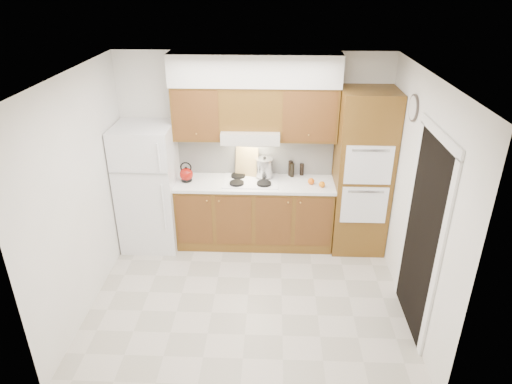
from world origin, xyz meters
TOP-DOWN VIEW (x-y plane):
  - floor at (0.00, 0.00)m, footprint 3.60×3.60m
  - ceiling at (0.00, 0.00)m, footprint 3.60×3.60m
  - wall_back at (0.00, 1.50)m, footprint 3.60×0.02m
  - wall_left at (-1.80, 0.00)m, footprint 0.02×3.00m
  - wall_right at (1.80, 0.00)m, footprint 0.02×3.00m
  - fridge at (-1.41, 1.14)m, footprint 0.75×0.72m
  - base_cabinets at (0.02, 1.20)m, footprint 2.11×0.60m
  - countertop at (0.03, 1.19)m, footprint 2.13×0.62m
  - backsplash at (0.02, 1.49)m, footprint 2.11×0.03m
  - oven_cabinet at (1.44, 1.18)m, footprint 0.70×0.65m
  - upper_cab_left at (-0.71, 1.33)m, footprint 0.63×0.33m
  - upper_cab_right at (0.72, 1.33)m, footprint 0.73×0.33m
  - range_hood at (-0.02, 1.27)m, footprint 0.75×0.45m
  - upper_cab_over_hood at (-0.02, 1.33)m, footprint 0.75×0.33m
  - soffit at (0.03, 1.32)m, footprint 2.13×0.36m
  - cooktop at (-0.02, 1.21)m, footprint 0.74×0.50m
  - doorway at (1.79, -0.35)m, footprint 0.02×0.90m
  - wall_clock at (1.79, 0.55)m, footprint 0.02×0.30m
  - kettle at (-0.89, 1.18)m, footprint 0.23×0.23m
  - cutting_board at (-0.09, 1.40)m, footprint 0.32×0.15m
  - stock_pot at (0.15, 1.33)m, footprint 0.24×0.24m
  - condiment_a at (0.51, 1.43)m, footprint 0.08×0.08m
  - condiment_b at (0.53, 1.39)m, footprint 0.07×0.07m
  - condiment_c at (0.67, 1.45)m, footprint 0.06×0.06m
  - orange_near at (0.91, 1.06)m, footprint 0.09×0.09m
  - orange_far at (0.78, 1.15)m, footprint 0.10×0.10m

SIDE VIEW (x-z plane):
  - floor at x=0.00m, z-range 0.00..0.00m
  - base_cabinets at x=0.02m, z-range 0.00..0.90m
  - fridge at x=-1.41m, z-range 0.00..1.72m
  - countertop at x=0.03m, z-range 0.90..0.94m
  - cooktop at x=-0.02m, z-range 0.94..0.95m
  - orange_near at x=0.91m, z-range 0.94..1.02m
  - orange_far at x=0.78m, z-range 0.94..1.03m
  - condiment_c at x=0.67m, z-range 0.94..1.11m
  - condiment_b at x=0.53m, z-range 0.94..1.13m
  - kettle at x=-0.89m, z-range 0.95..1.13m
  - condiment_a at x=0.51m, z-range 0.94..1.15m
  - doorway at x=1.79m, z-range 0.00..2.10m
  - stock_pot at x=0.15m, z-range 0.97..1.21m
  - oven_cabinet at x=1.44m, z-range 0.00..2.20m
  - cutting_board at x=-0.09m, z-range 0.94..1.34m
  - backsplash at x=0.02m, z-range 0.94..1.50m
  - wall_back at x=0.00m, z-range 0.00..2.60m
  - wall_left at x=-1.80m, z-range 0.00..2.60m
  - wall_right at x=1.80m, z-range 0.00..2.60m
  - range_hood at x=-0.02m, z-range 1.50..1.65m
  - upper_cab_left at x=-0.71m, z-range 1.50..2.20m
  - upper_cab_right at x=0.72m, z-range 1.50..2.20m
  - upper_cab_over_hood at x=-0.02m, z-range 1.65..2.20m
  - wall_clock at x=1.79m, z-range 2.00..2.30m
  - soffit at x=0.03m, z-range 2.20..2.60m
  - ceiling at x=0.00m, z-range 2.60..2.60m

